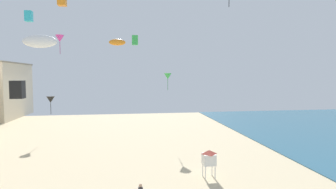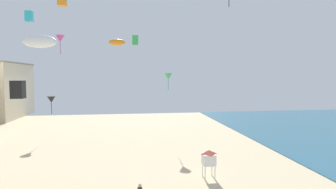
# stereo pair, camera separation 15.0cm
# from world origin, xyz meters

# --- Properties ---
(lifeguard_stand) EXTENTS (1.10, 1.10, 2.55)m
(lifeguard_stand) POSITION_xyz_m (9.82, 17.00, 1.84)
(lifeguard_stand) COLOR white
(lifeguard_stand) RESTS_ON ground
(kite_orange_parafoil) EXTENTS (1.32, 0.37, 0.51)m
(kite_orange_parafoil) POSITION_xyz_m (1.80, 16.02, 11.94)
(kite_orange_parafoil) COLOR orange
(kite_white_parafoil) EXTENTS (2.46, 0.68, 0.96)m
(kite_white_parafoil) POSITION_xyz_m (-3.82, 15.18, 11.81)
(kite_white_parafoil) COLOR white
(kite_green_delta) EXTENTS (1.13, 1.13, 2.58)m
(kite_green_delta) POSITION_xyz_m (8.61, 34.30, 9.18)
(kite_green_delta) COLOR green
(kite_magenta_delta) EXTENTS (0.90, 0.90, 2.05)m
(kite_magenta_delta) POSITION_xyz_m (-4.61, 24.70, 13.27)
(kite_magenta_delta) COLOR #DB3D9E
(kite_black_box) EXTENTS (1.07, 1.07, 1.68)m
(kite_black_box) POSITION_xyz_m (-7.62, 20.86, 7.97)
(kite_black_box) COLOR black
(kite_orange_box) EXTENTS (0.68, 0.68, 1.07)m
(kite_orange_box) POSITION_xyz_m (-2.91, 18.52, 15.81)
(kite_orange_box) COLOR orange
(kite_black_delta_2) EXTENTS (1.20, 1.20, 2.72)m
(kite_black_delta_2) POSITION_xyz_m (-8.85, 36.28, 5.70)
(kite_black_delta_2) COLOR black
(kite_green_box) EXTENTS (0.73, 0.73, 1.15)m
(kite_green_box) POSITION_xyz_m (3.54, 27.67, 13.64)
(kite_green_box) COLOR green
(kite_cyan_box) EXTENTS (0.64, 0.64, 1.01)m
(kite_cyan_box) POSITION_xyz_m (-6.90, 22.31, 15.07)
(kite_cyan_box) COLOR #2DB7CC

